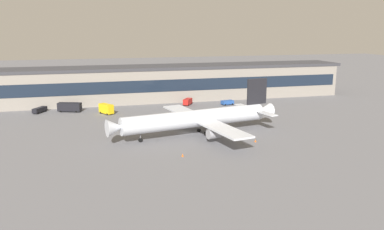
# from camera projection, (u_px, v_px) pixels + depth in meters

# --- Properties ---
(ground_plane) EXTENTS (600.00, 600.00, 0.00)m
(ground_plane) POSITION_uv_depth(u_px,v_px,m) (187.00, 133.00, 114.77)
(ground_plane) COLOR slate
(terminal_building) EXTENTS (166.96, 18.71, 14.59)m
(terminal_building) POSITION_uv_depth(u_px,v_px,m) (155.00, 83.00, 165.40)
(terminal_building) COLOR gray
(terminal_building) RESTS_ON ground_plane
(airliner) EXTENTS (51.91, 44.75, 15.13)m
(airliner) POSITION_uv_depth(u_px,v_px,m) (198.00, 118.00, 111.88)
(airliner) COLOR silver
(airliner) RESTS_ON ground_plane
(crew_van) EXTENTS (4.74, 5.54, 2.55)m
(crew_van) POSITION_uv_depth(u_px,v_px,m) (188.00, 101.00, 155.75)
(crew_van) COLOR red
(crew_van) RESTS_ON ground_plane
(fuel_truck) EXTENTS (8.85, 5.52, 3.35)m
(fuel_truck) POSITION_uv_depth(u_px,v_px,m) (70.00, 107.00, 143.07)
(fuel_truck) COLOR black
(fuel_truck) RESTS_ON ground_plane
(stair_truck) EXTENTS (5.22, 6.36, 3.55)m
(stair_truck) POSITION_uv_depth(u_px,v_px,m) (106.00, 108.00, 139.54)
(stair_truck) COLOR yellow
(stair_truck) RESTS_ON ground_plane
(belt_loader) EXTENTS (4.90, 6.55, 1.95)m
(belt_loader) POSITION_uv_depth(u_px,v_px,m) (40.00, 110.00, 141.74)
(belt_loader) COLOR black
(belt_loader) RESTS_ON ground_plane
(pushback_tractor) EXTENTS (5.22, 3.49, 1.75)m
(pushback_tractor) POSITION_uv_depth(u_px,v_px,m) (228.00, 102.00, 156.51)
(pushback_tractor) COLOR #2651A5
(pushback_tractor) RESTS_ON ground_plane
(traffic_cone_0) EXTENTS (0.55, 0.55, 0.69)m
(traffic_cone_0) POSITION_uv_depth(u_px,v_px,m) (255.00, 141.00, 105.37)
(traffic_cone_0) COLOR #F2590C
(traffic_cone_0) RESTS_ON ground_plane
(traffic_cone_1) EXTENTS (0.54, 0.54, 0.68)m
(traffic_cone_1) POSITION_uv_depth(u_px,v_px,m) (183.00, 155.00, 93.46)
(traffic_cone_1) COLOR #F2590C
(traffic_cone_1) RESTS_ON ground_plane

